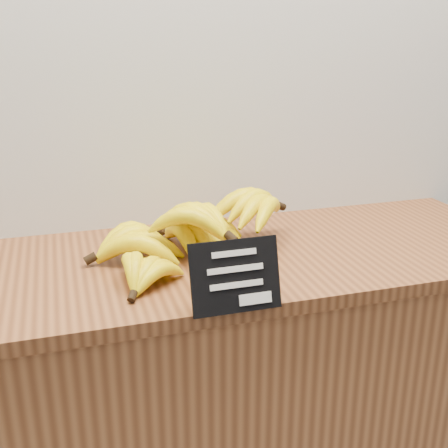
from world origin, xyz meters
TOP-DOWN VIEW (x-y plane):
  - counter at (0.06, 2.75)m, footprint 1.42×0.50m
  - counter_top at (0.06, 2.75)m, footprint 1.51×0.54m
  - chalkboard_sign at (0.01, 2.49)m, footprint 0.17×0.04m
  - banana_pile at (-0.00, 2.77)m, footprint 0.50×0.37m

SIDE VIEW (x-z plane):
  - counter at x=0.06m, z-range 0.00..0.90m
  - counter_top at x=0.06m, z-range 0.90..0.93m
  - banana_pile at x=0.00m, z-range 0.92..1.05m
  - chalkboard_sign at x=0.01m, z-range 0.93..1.06m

